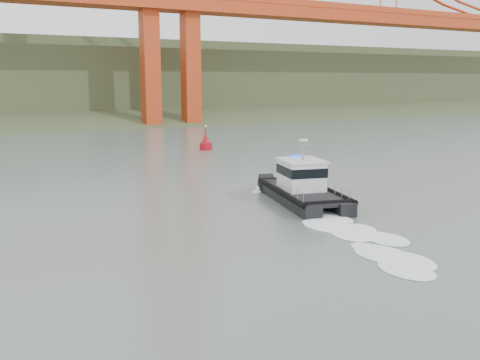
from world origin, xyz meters
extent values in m
plane|color=slate|center=(0.00, 0.00, 0.00)|extent=(400.00, 400.00, 0.00)
cube|color=#3E4B2B|center=(0.00, 92.00, 0.00)|extent=(500.00, 44.72, 16.25)
cube|color=#3E4B2B|center=(0.00, 120.00, 6.00)|extent=(500.00, 70.00, 18.00)
cube|color=#3E4B2B|center=(0.00, 145.00, 11.00)|extent=(500.00, 60.00, 16.00)
cube|color=black|center=(5.40, 10.48, 0.37)|extent=(3.31, 9.62, 1.05)
cube|color=black|center=(7.70, 9.94, 0.37)|extent=(3.31, 9.62, 1.05)
cube|color=black|center=(6.45, 9.78, 0.79)|extent=(5.30, 8.89, 0.22)
cube|color=silver|center=(6.65, 10.63, 1.90)|extent=(3.27, 3.66, 2.01)
cube|color=black|center=(6.65, 10.63, 2.26)|extent=(3.34, 3.73, 0.66)
cube|color=silver|center=(6.65, 10.63, 2.97)|extent=(3.48, 3.87, 0.14)
cylinder|color=gray|center=(6.59, 10.38, 3.69)|extent=(0.14, 0.14, 1.57)
cylinder|color=white|center=(6.59, 10.38, 4.43)|extent=(0.61, 0.61, 0.16)
cylinder|color=#A40B17|center=(12.74, 39.92, 0.35)|extent=(1.56, 1.56, 1.04)
cone|color=#A40B17|center=(12.74, 39.92, 1.39)|extent=(1.21, 1.21, 1.56)
cylinder|color=#A40B17|center=(12.74, 39.92, 2.43)|extent=(0.14, 0.14, 0.87)
sphere|color=#E5D87F|center=(12.74, 39.92, 2.95)|extent=(0.26, 0.26, 0.26)
camera|label=1|loc=(-15.07, -20.19, 8.60)|focal=40.00mm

